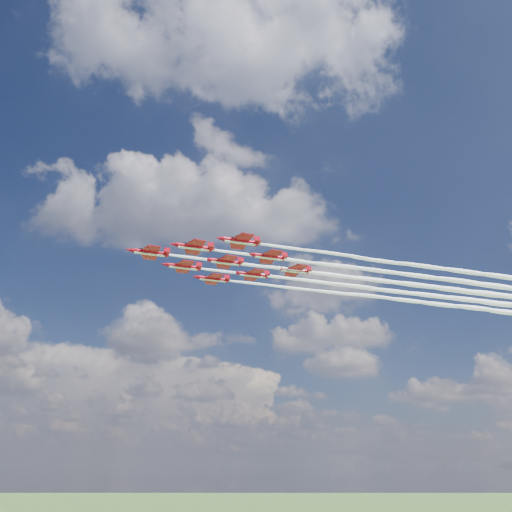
{
  "coord_description": "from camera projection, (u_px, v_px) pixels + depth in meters",
  "views": [
    {
      "loc": [
        9.07,
        -133.7,
        19.33
      ],
      "look_at": [
        8.62,
        0.1,
        75.85
      ],
      "focal_mm": 35.0,
      "sensor_mm": 36.0,
      "label": 1
    }
  ],
  "objects": [
    {
      "name": "jet_row4_starb",
      "position": [
        402.0,
        292.0,
        173.45
      ],
      "size": [
        112.16,
        41.62,
        3.09
      ],
      "rotation": [
        0.0,
        0.0,
        0.32
      ],
      "color": "#A60917"
    },
    {
      "name": "jet_row3_centre",
      "position": [
        386.0,
        282.0,
        163.49
      ],
      "size": [
        112.16,
        41.62,
        3.09
      ],
      "rotation": [
        0.0,
        0.0,
        0.32
      ],
      "color": "#A60917"
    },
    {
      "name": "jet_row4_port",
      "position": [
        429.0,
        277.0,
        159.95
      ],
      "size": [
        112.16,
        41.62,
        3.09
      ],
      "rotation": [
        0.0,
        0.0,
        0.32
      ],
      "color": "#A60917"
    },
    {
      "name": "jet_tail",
      "position": [
        443.0,
        289.0,
        169.91
      ],
      "size": [
        112.16,
        41.62,
        3.09
      ],
      "rotation": [
        0.0,
        0.0,
        0.32
      ],
      "color": "#A60917"
    },
    {
      "name": "jet_row3_starb",
      "position": [
        363.0,
        296.0,
        177.0
      ],
      "size": [
        112.16,
        41.62,
        3.09
      ],
      "rotation": [
        0.0,
        0.0,
        0.32
      ],
      "color": "#A60917"
    },
    {
      "name": "jet_row2_starb",
      "position": [
        345.0,
        285.0,
        167.04
      ],
      "size": [
        112.16,
        41.62,
        3.09
      ],
      "rotation": [
        0.0,
        0.0,
        0.32
      ],
      "color": "#A60917"
    },
    {
      "name": "jet_row3_port",
      "position": [
        414.0,
        265.0,
        149.98
      ],
      "size": [
        112.16,
        41.62,
        3.09
      ],
      "rotation": [
        0.0,
        0.0,
        0.32
      ],
      "color": "#A60917"
    },
    {
      "name": "jet_row2_port",
      "position": [
        369.0,
        270.0,
        153.53
      ],
      "size": [
        112.16,
        41.62,
        3.09
      ],
      "rotation": [
        0.0,
        0.0,
        0.32
      ],
      "color": "#A60917"
    },
    {
      "name": "jet_lead",
      "position": [
        325.0,
        274.0,
        157.08
      ],
      "size": [
        112.16,
        41.62,
        3.09
      ],
      "rotation": [
        0.0,
        0.0,
        0.32
      ],
      "color": "#A60917"
    }
  ]
}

